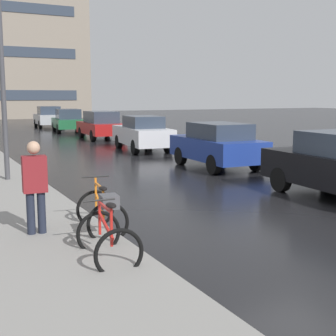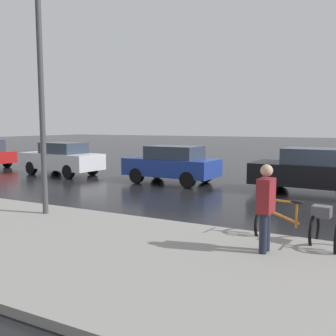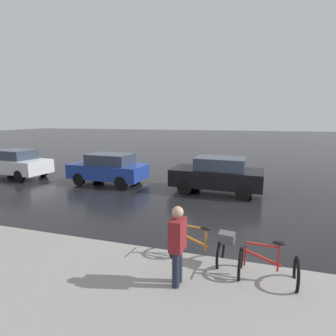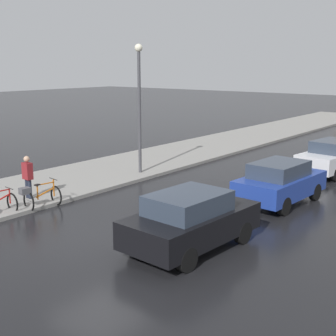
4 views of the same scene
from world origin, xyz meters
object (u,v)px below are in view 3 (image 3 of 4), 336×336
Objects in this scene: car_black at (217,174)px; car_white at (15,163)px; pedestrian at (177,244)px; bicycle_nearest at (267,267)px; car_blue at (109,168)px; bicycle_second at (204,245)px.

car_black is 11.58m from car_white.
car_black is 2.40× the size of pedestrian.
bicycle_nearest is 0.29× the size of car_blue.
car_white is 2.61× the size of pedestrian.
bicycle_nearest is at bearing -132.69° from car_blue.
pedestrian is (-7.26, -11.61, 0.17)m from car_white.
bicycle_nearest is 0.28× the size of car_black.
car_black is at bearing 0.24° from pedestrian.
car_blue is 6.01m from car_white.
car_white is at bearing 90.59° from car_black.
car_black is (6.71, 1.72, 0.43)m from bicycle_nearest.
car_black is at bearing 3.42° from bicycle_second.
bicycle_nearest is 9.93m from car_blue.
pedestrian reaches higher than car_blue.
car_blue is at bearing 47.31° from bicycle_nearest.
car_black is at bearing 14.41° from bicycle_nearest.
car_white is (-0.14, 6.01, -0.01)m from car_blue.
car_white reaches higher than bicycle_nearest.
car_black reaches higher than car_white.
car_blue is 0.88× the size of car_white.
car_white is at bearing 63.65° from bicycle_nearest.
bicycle_nearest is 1.41m from bicycle_second.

